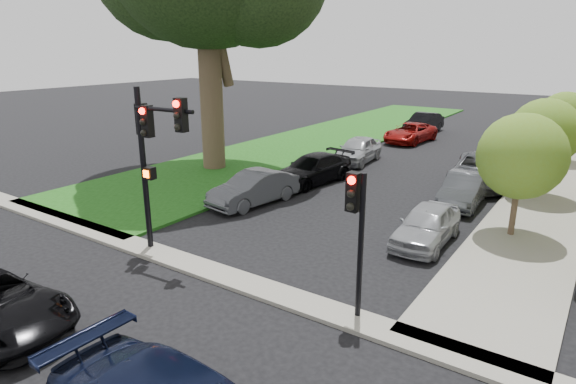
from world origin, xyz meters
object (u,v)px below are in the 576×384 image
Objects in this scene: car_parked_2 at (480,170)px; car_parked_5 at (254,188)px; car_parked_3 at (518,146)px; car_parked_8 at (410,133)px; car_parked_0 at (427,225)px; car_parked_7 at (358,150)px; small_tree_a at (522,156)px; car_parked_4 at (528,134)px; small_tree_c at (564,116)px; car_parked_1 at (464,190)px; small_tree_b at (544,133)px; traffic_signal_main at (151,142)px; car_parked_9 at (424,123)px; traffic_signal_secondary at (357,219)px; car_parked_6 at (313,169)px.

car_parked_5 is (-7.44, -8.76, -0.05)m from car_parked_2.
car_parked_3 reaches higher than car_parked_8.
car_parked_0 is 0.72× the size of car_parked_2.
car_parked_7 is at bearing 97.67° from car_parked_5.
car_parked_2 is at bearing 112.34° from small_tree_a.
car_parked_4 is 23.49m from car_parked_5.
small_tree_c reaches higher than car_parked_1.
car_parked_2 is 1.24× the size of car_parked_7.
car_parked_0 is 16.69m from car_parked_3.
traffic_signal_main reaches higher than small_tree_b.
car_parked_1 is 11.55m from car_parked_3.
small_tree_c is 11.79m from car_parked_9.
traffic_signal_secondary is 12.89m from car_parked_6.
car_parked_0 is at bearing -96.44° from car_parked_4.
traffic_signal_secondary is 17.55m from car_parked_7.
car_parked_2 is 7.89m from car_parked_3.
car_parked_3 is 0.84× the size of car_parked_8.
small_tree_c is 0.77× the size of traffic_signal_main.
small_tree_a reaches higher than traffic_signal_secondary.
car_parked_9 is (-7.70, 16.99, 0.09)m from car_parked_1.
car_parked_8 is at bearing 116.96° from car_parked_1.
car_parked_6 is at bearing -86.10° from car_parked_9.
car_parked_6 is at bearing -160.14° from small_tree_b.
small_tree_b is 0.92× the size of car_parked_6.
traffic_signal_secondary is 0.77× the size of car_parked_8.
car_parked_0 reaches higher than car_parked_4.
car_parked_7 reaches higher than car_parked_5.
car_parked_2 is at bearing -97.46° from car_parked_4.
car_parked_1 reaches higher than car_parked_4.
small_tree_a is at bearing -60.16° from car_parked_9.
small_tree_b is 1.08× the size of car_parked_3.
car_parked_3 reaches higher than car_parked_4.
car_parked_6 is (-7.41, 4.46, 0.03)m from car_parked_0.
car_parked_3 is (0.22, 11.55, 0.02)m from car_parked_1.
car_parked_1 is (7.10, 10.94, -3.09)m from traffic_signal_main.
traffic_signal_main is 1.30× the size of car_parked_3.
small_tree_b is 16.80m from traffic_signal_main.
car_parked_2 is at bearing 162.80° from small_tree_b.
car_parked_6 is 1.10× the size of car_parked_7.
traffic_signal_secondary is 0.81× the size of car_parked_9.
car_parked_1 is at bearing 90.98° from traffic_signal_secondary.
traffic_signal_main reaches higher than car_parked_9.
small_tree_b is 3.59m from car_parked_2.
traffic_signal_main is at bearing -124.76° from small_tree_b.
car_parked_1 is at bearing -102.27° from small_tree_c.
traffic_signal_main is at bearing -142.51° from car_parked_0.
car_parked_5 is at bearing -96.34° from car_parked_7.
car_parked_9 is (-7.79, 22.13, 0.10)m from car_parked_0.
car_parked_1 is (-0.19, 10.99, -2.00)m from traffic_signal_secondary.
small_tree_c is 1.00× the size of car_parked_1.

